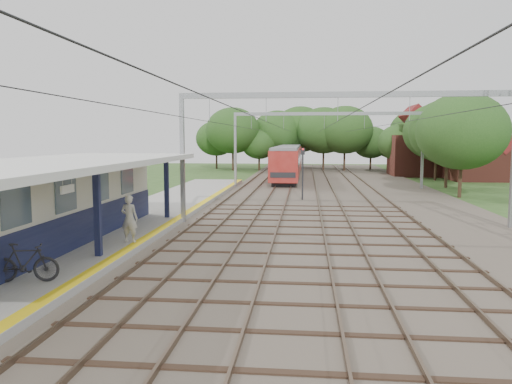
{
  "coord_description": "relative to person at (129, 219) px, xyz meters",
  "views": [
    {
      "loc": [
        1.63,
        -11.21,
        4.62
      ],
      "look_at": [
        -1.2,
        16.66,
        1.6
      ],
      "focal_mm": 35.0,
      "sensor_mm": 36.0,
      "label": 1
    }
  ],
  "objects": [
    {
      "name": "platform",
      "position": [
        -1.9,
        5.58,
        -1.16
      ],
      "size": [
        5.0,
        52.0,
        0.35
      ],
      "primitive_type": "cube",
      "color": "gray",
      "rests_on": "ground"
    },
    {
      "name": "house_far",
      "position": [
        21.6,
        43.58,
        1.89
      ],
      "size": [
        8.0,
        6.12,
        8.66
      ],
      "color": "brown",
      "rests_on": "ground"
    },
    {
      "name": "ballast_bed",
      "position": [
        9.6,
        21.58,
        -1.29
      ],
      "size": [
        18.0,
        90.0,
        0.1
      ],
      "primitive_type": "cube",
      "color": "#473D33",
      "rests_on": "ground"
    },
    {
      "name": "person",
      "position": [
        0.0,
        0.0,
        0.0
      ],
      "size": [
        0.78,
        0.56,
        1.98
      ],
      "primitive_type": "imported",
      "rotation": [
        0.0,
        0.0,
        3.01
      ],
      "color": "beige",
      "rests_on": "platform"
    },
    {
      "name": "train",
      "position": [
        5.1,
        42.76,
        0.7
      ],
      "size": [
        2.77,
        34.44,
        3.64
      ],
      "color": "black",
      "rests_on": "ballast_bed"
    },
    {
      "name": "canopy",
      "position": [
        -2.17,
        -2.42,
        2.3
      ],
      "size": [
        6.4,
        20.0,
        3.44
      ],
      "color": "#13183E",
      "rests_on": "platform"
    },
    {
      "name": "signal_post",
      "position": [
        6.95,
        17.08,
        1.04
      ],
      "size": [
        0.3,
        0.27,
        3.92
      ],
      "rotation": [
        0.0,
        0.0,
        0.24
      ],
      "color": "black",
      "rests_on": "ground"
    },
    {
      "name": "house_near",
      "position": [
        26.6,
        37.58,
        1.65
      ],
      "size": [
        7.0,
        6.12,
        7.89
      ],
      "color": "brown",
      "rests_on": "ground"
    },
    {
      "name": "catenary_system",
      "position": [
        8.99,
        16.86,
        4.17
      ],
      "size": [
        17.22,
        88.0,
        7.0
      ],
      "color": "gray",
      "rests_on": "ground"
    },
    {
      "name": "rail_tracks",
      "position": [
        7.1,
        21.58,
        -1.16
      ],
      "size": [
        11.8,
        88.0,
        0.15
      ],
      "color": "brown",
      "rests_on": "ballast_bed"
    },
    {
      "name": "yellow_stripe",
      "position": [
        0.35,
        5.58,
        -0.98
      ],
      "size": [
        0.45,
        52.0,
        0.01
      ],
      "primitive_type": "cube",
      "color": "yellow",
      "rests_on": "platform"
    },
    {
      "name": "ground",
      "position": [
        5.6,
        -8.42,
        -1.34
      ],
      "size": [
        160.0,
        160.0,
        0.0
      ],
      "primitive_type": "plane",
      "color": "#2D4C1E",
      "rests_on": "ground"
    },
    {
      "name": "tree_band",
      "position": [
        9.44,
        48.7,
        3.58
      ],
      "size": [
        31.72,
        30.88,
        8.82
      ],
      "color": "#382619",
      "rests_on": "ground"
    },
    {
      "name": "station_building",
      "position": [
        -3.28,
        -1.42,
        0.71
      ],
      "size": [
        3.41,
        18.0,
        3.4
      ],
      "color": "beige",
      "rests_on": "platform"
    },
    {
      "name": "bicycle",
      "position": [
        -1.07,
        -5.89,
        -0.4
      ],
      "size": [
        2.05,
        0.95,
        1.19
      ],
      "primitive_type": "imported",
      "rotation": [
        0.0,
        0.0,
        1.78
      ],
      "color": "black",
      "rests_on": "platform"
    }
  ]
}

